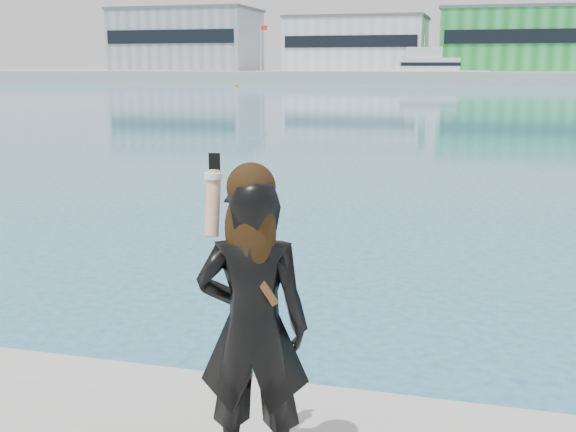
# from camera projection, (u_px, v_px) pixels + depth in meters

# --- Properties ---
(far_quay) EXTENTS (320.00, 40.00, 2.00)m
(far_quay) POSITION_uv_depth(u_px,v_px,m) (482.00, 77.00, 126.82)
(far_quay) COLOR #9E9E99
(far_quay) RESTS_ON ground
(warehouse_grey_left) EXTENTS (26.52, 16.36, 11.50)m
(warehouse_grey_left) POSITION_uv_depth(u_px,v_px,m) (187.00, 40.00, 137.81)
(warehouse_grey_left) COLOR gray
(warehouse_grey_left) RESTS_ON far_quay
(warehouse_white) EXTENTS (24.48, 15.35, 9.50)m
(warehouse_white) POSITION_uv_depth(u_px,v_px,m) (357.00, 44.00, 129.44)
(warehouse_white) COLOR silver
(warehouse_white) RESTS_ON far_quay
(warehouse_green) EXTENTS (30.60, 16.36, 10.50)m
(warehouse_green) POSITION_uv_depth(u_px,v_px,m) (533.00, 39.00, 121.55)
(warehouse_green) COLOR #238E32
(warehouse_green) RESTS_ON far_quay
(flagpole_left) EXTENTS (1.28, 0.16, 8.00)m
(flagpole_left) POSITION_uv_depth(u_px,v_px,m) (261.00, 45.00, 127.03)
(flagpole_left) COLOR silver
(flagpole_left) RESTS_ON far_quay
(motor_yacht) EXTENTS (16.74, 7.25, 7.56)m
(motor_yacht) POSITION_uv_depth(u_px,v_px,m) (432.00, 71.00, 113.83)
(motor_yacht) COLOR silver
(motor_yacht) RESTS_ON ground
(buoy_far) EXTENTS (0.50, 0.50, 0.50)m
(buoy_far) POSITION_uv_depth(u_px,v_px,m) (236.00, 86.00, 105.10)
(buoy_far) COLOR #D8BD0B
(buoy_far) RESTS_ON ground
(woman) EXTENTS (0.67, 0.50, 1.74)m
(woman) POSITION_uv_depth(u_px,v_px,m) (253.00, 320.00, 3.82)
(woman) COLOR black
(woman) RESTS_ON near_quay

